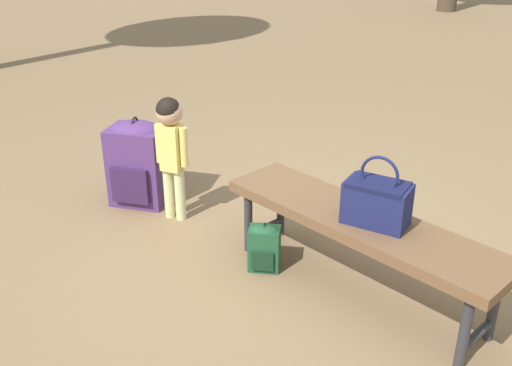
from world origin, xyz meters
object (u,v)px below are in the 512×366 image
Objects in this scene: backpack_small at (264,246)px; child_standing at (171,140)px; park_bench at (360,226)px; backpack_large at (138,161)px; handbag at (377,201)px.

child_standing is at bearing -3.64° from backpack_small.
backpack_large is at bearing 4.41° from park_bench.
backpack_small is (-0.85, 0.05, -0.41)m from child_standing.
backpack_large is (1.81, 0.13, -0.26)m from handbag.
backpack_large is (1.72, 0.13, -0.08)m from park_bench.
park_bench reaches higher than backpack_small.
handbag is at bearing -176.02° from backpack_large.
park_bench is 5.44× the size of backpack_small.
park_bench is 0.20m from handbag.
handbag reaches higher than backpack_large.
child_standing reaches higher than backpack_large.
handbag is 0.44× the size of child_standing.
handbag is 1.83m from backpack_large.
child_standing is 1.33× the size of backpack_large.
backpack_small is (0.59, 0.17, -0.43)m from handbag.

